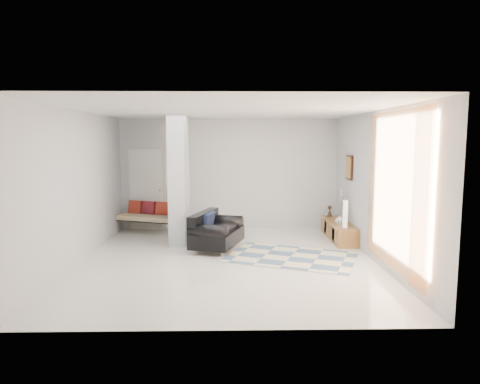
{
  "coord_description": "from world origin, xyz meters",
  "views": [
    {
      "loc": [
        0.06,
        -7.87,
        2.26
      ],
      "look_at": [
        0.23,
        0.6,
        1.23
      ],
      "focal_mm": 32.0,
      "sensor_mm": 36.0,
      "label": 1
    }
  ],
  "objects": [
    {
      "name": "area_rug",
      "position": [
        1.21,
        0.2,
        0.01
      ],
      "size": [
        2.83,
        2.39,
        0.01
      ],
      "primitive_type": "cube",
      "rotation": [
        0.0,
        0.0,
        -0.38
      ],
      "color": "beige",
      "rests_on": "floor"
    },
    {
      "name": "wall_art",
      "position": [
        2.72,
        1.7,
        1.65
      ],
      "size": [
        0.04,
        0.45,
        0.55
      ],
      "primitive_type": "cube",
      "color": "#391B0F",
      "rests_on": "wall_right"
    },
    {
      "name": "wall_right",
      "position": [
        2.75,
        0.0,
        1.4
      ],
      "size": [
        0.0,
        6.0,
        6.0
      ],
      "primitive_type": "plane",
      "rotation": [
        1.57,
        0.0,
        -1.57
      ],
      "color": "silver",
      "rests_on": "ground"
    },
    {
      "name": "loveseat",
      "position": [
        -0.29,
        0.91,
        0.36
      ],
      "size": [
        1.17,
        1.55,
        0.76
      ],
      "rotation": [
        0.0,
        0.0,
        -0.3
      ],
      "color": "silver",
      "rests_on": "floor"
    },
    {
      "name": "curtain",
      "position": [
        2.67,
        -1.15,
        1.45
      ],
      "size": [
        0.0,
        2.55,
        2.55
      ],
      "primitive_type": "plane",
      "rotation": [
        1.57,
        0.0,
        1.57
      ],
      "color": "#FF9943",
      "rests_on": "wall_right"
    },
    {
      "name": "wall_left",
      "position": [
        -2.75,
        0.0,
        1.4
      ],
      "size": [
        0.0,
        6.0,
        6.0
      ],
      "primitive_type": "plane",
      "rotation": [
        1.57,
        0.0,
        1.57
      ],
      "color": "silver",
      "rests_on": "ground"
    },
    {
      "name": "floor",
      "position": [
        0.0,
        0.0,
        0.0
      ],
      "size": [
        6.0,
        6.0,
        0.0
      ],
      "primitive_type": "plane",
      "color": "silver",
      "rests_on": "ground"
    },
    {
      "name": "wall_back",
      "position": [
        0.0,
        3.0,
        1.4
      ],
      "size": [
        6.0,
        0.0,
        6.0
      ],
      "primitive_type": "plane",
      "rotation": [
        1.57,
        0.0,
        0.0
      ],
      "color": "silver",
      "rests_on": "ground"
    },
    {
      "name": "cylinder_lamp",
      "position": [
        2.5,
        1.11,
        0.69
      ],
      "size": [
        0.11,
        0.11,
        0.58
      ],
      "primitive_type": "cylinder",
      "color": "white",
      "rests_on": "media_console"
    },
    {
      "name": "bronze_figurine",
      "position": [
        2.47,
        2.44,
        0.53
      ],
      "size": [
        0.15,
        0.15,
        0.26
      ],
      "primitive_type": null,
      "rotation": [
        0.0,
        0.0,
        0.17
      ],
      "color": "black",
      "rests_on": "media_console"
    },
    {
      "name": "ceiling",
      "position": [
        0.0,
        0.0,
        2.8
      ],
      "size": [
        6.0,
        6.0,
        0.0
      ],
      "primitive_type": "plane",
      "rotation": [
        3.14,
        0.0,
        0.0
      ],
      "color": "white",
      "rests_on": "wall_back"
    },
    {
      "name": "media_console",
      "position": [
        2.52,
        1.7,
        0.2
      ],
      "size": [
        0.45,
        1.78,
        0.8
      ],
      "color": "brown",
      "rests_on": "floor"
    },
    {
      "name": "vase",
      "position": [
        2.47,
        1.46,
        0.5
      ],
      "size": [
        0.22,
        0.22,
        0.2
      ],
      "primitive_type": "imported",
      "rotation": [
        0.0,
        0.0,
        0.13
      ],
      "color": "white",
      "rests_on": "media_console"
    },
    {
      "name": "partition_column",
      "position": [
        -1.1,
        1.6,
        1.4
      ],
      "size": [
        0.35,
        1.2,
        2.8
      ],
      "primitive_type": "cube",
      "color": "silver",
      "rests_on": "floor"
    },
    {
      "name": "daybed",
      "position": [
        -1.92,
        2.49,
        0.42
      ],
      "size": [
        1.81,
        1.21,
        0.77
      ],
      "rotation": [
        0.0,
        0.0,
        -0.33
      ],
      "color": "black",
      "rests_on": "floor"
    },
    {
      "name": "hallway_door",
      "position": [
        -2.1,
        2.96,
        1.02
      ],
      "size": [
        0.85,
        0.06,
        2.04
      ],
      "primitive_type": "cube",
      "color": "silver",
      "rests_on": "floor"
    },
    {
      "name": "wall_front",
      "position": [
        0.0,
        -3.0,
        1.4
      ],
      "size": [
        6.0,
        0.0,
        6.0
      ],
      "primitive_type": "plane",
      "rotation": [
        -1.57,
        0.0,
        0.0
      ],
      "color": "silver",
      "rests_on": "ground"
    }
  ]
}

